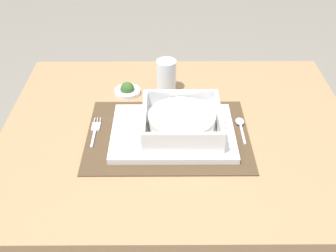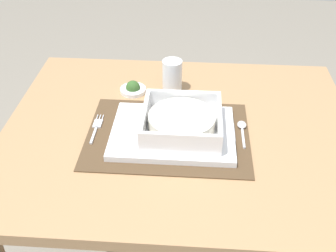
# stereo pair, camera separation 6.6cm
# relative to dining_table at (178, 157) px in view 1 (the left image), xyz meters

# --- Properties ---
(dining_table) EXTENTS (0.93, 0.75, 0.70)m
(dining_table) POSITION_rel_dining_table_xyz_m (0.00, 0.00, 0.00)
(dining_table) COLOR #A37A51
(dining_table) RESTS_ON ground
(placemat) EXTENTS (0.42, 0.31, 0.00)m
(placemat) POSITION_rel_dining_table_xyz_m (-0.03, -0.03, 0.10)
(placemat) COLOR #4C3823
(placemat) RESTS_ON dining_table
(serving_plate) EXTENTS (0.31, 0.23, 0.02)m
(serving_plate) POSITION_rel_dining_table_xyz_m (-0.02, -0.03, 0.11)
(serving_plate) COLOR white
(serving_plate) RESTS_ON placemat
(porridge_bowl) EXTENTS (0.20, 0.20, 0.06)m
(porridge_bowl) POSITION_rel_dining_table_xyz_m (0.01, -0.03, 0.14)
(porridge_bowl) COLOR white
(porridge_bowl) RESTS_ON serving_plate
(fork) EXTENTS (0.02, 0.13, 0.00)m
(fork) POSITION_rel_dining_table_xyz_m (-0.22, -0.01, 0.11)
(fork) COLOR silver
(fork) RESTS_ON placemat
(spoon) EXTENTS (0.02, 0.11, 0.01)m
(spoon) POSITION_rel_dining_table_xyz_m (0.16, 0.01, 0.11)
(spoon) COLOR silver
(spoon) RESTS_ON placemat
(butter_knife) EXTENTS (0.01, 0.13, 0.01)m
(butter_knife) POSITION_rel_dining_table_xyz_m (0.14, -0.05, 0.11)
(butter_knife) COLOR black
(butter_knife) RESTS_ON placemat
(bread_knife) EXTENTS (0.01, 0.13, 0.01)m
(bread_knife) POSITION_rel_dining_table_xyz_m (0.12, -0.03, 0.11)
(bread_knife) COLOR #59331E
(bread_knife) RESTS_ON placemat
(drinking_glass) EXTENTS (0.06, 0.06, 0.10)m
(drinking_glass) POSITION_rel_dining_table_xyz_m (-0.03, 0.19, 0.14)
(drinking_glass) COLOR white
(drinking_glass) RESTS_ON dining_table
(condiment_saucer) EXTENTS (0.08, 0.08, 0.04)m
(condiment_saucer) POSITION_rel_dining_table_xyz_m (-0.15, 0.17, 0.11)
(condiment_saucer) COLOR white
(condiment_saucer) RESTS_ON dining_table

